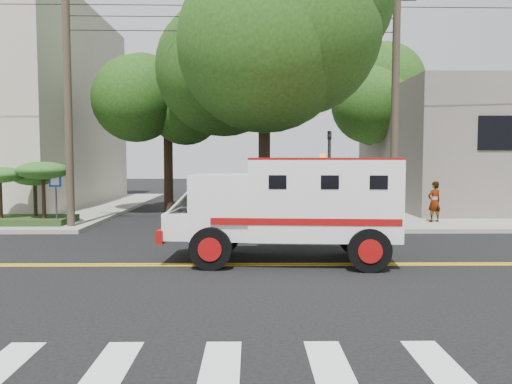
{
  "coord_description": "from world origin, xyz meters",
  "views": [
    {
      "loc": [
        0.98,
        -12.22,
        2.67
      ],
      "look_at": [
        1.15,
        3.05,
        1.6
      ],
      "focal_mm": 35.0,
      "sensor_mm": 36.0,
      "label": 1
    }
  ],
  "objects": [
    {
      "name": "ground",
      "position": [
        0.0,
        0.0,
        0.0
      ],
      "size": [
        100.0,
        100.0,
        0.0
      ],
      "primitive_type": "plane",
      "color": "black",
      "rests_on": "ground"
    },
    {
      "name": "sidewalk_ne",
      "position": [
        13.5,
        13.5,
        0.07
      ],
      "size": [
        17.0,
        17.0,
        0.15
      ],
      "primitive_type": "cube",
      "color": "gray",
      "rests_on": "ground"
    },
    {
      "name": "utility_pole_left",
      "position": [
        -5.6,
        6.0,
        4.5
      ],
      "size": [
        0.28,
        0.28,
        9.0
      ],
      "primitive_type": "cylinder",
      "color": "#382D23",
      "rests_on": "ground"
    },
    {
      "name": "utility_pole_right",
      "position": [
        6.3,
        6.2,
        4.5
      ],
      "size": [
        0.28,
        0.28,
        9.0
      ],
      "primitive_type": "cylinder",
      "color": "#382D23",
      "rests_on": "ground"
    },
    {
      "name": "tree_main",
      "position": [
        1.94,
        6.21,
        7.2
      ],
      "size": [
        6.08,
        5.7,
        9.85
      ],
      "color": "black",
      "rests_on": "ground"
    },
    {
      "name": "tree_left",
      "position": [
        -2.68,
        11.79,
        5.73
      ],
      "size": [
        4.48,
        4.2,
        7.7
      ],
      "color": "black",
      "rests_on": "ground"
    },
    {
      "name": "tree_right",
      "position": [
        8.84,
        15.77,
        6.09
      ],
      "size": [
        4.8,
        4.5,
        8.2
      ],
      "color": "black",
      "rests_on": "ground"
    },
    {
      "name": "traffic_signal",
      "position": [
        3.8,
        5.6,
        2.23
      ],
      "size": [
        0.15,
        0.18,
        3.6
      ],
      "color": "#3F3F42",
      "rests_on": "ground"
    },
    {
      "name": "accessibility_sign",
      "position": [
        -6.2,
        6.17,
        1.37
      ],
      "size": [
        0.45,
        0.1,
        2.02
      ],
      "color": "#3F3F42",
      "rests_on": "ground"
    },
    {
      "name": "palm_planter",
      "position": [
        -7.44,
        6.62,
        1.65
      ],
      "size": [
        3.52,
        2.63,
        2.36
      ],
      "color": "#1E3314",
      "rests_on": "sidewalk_nw"
    },
    {
      "name": "armored_truck",
      "position": [
        2.04,
        0.37,
        1.51
      ],
      "size": [
        5.97,
        2.7,
        2.66
      ],
      "rotation": [
        0.0,
        0.0,
        -0.07
      ],
      "color": "white",
      "rests_on": "ground"
    },
    {
      "name": "pedestrian_a",
      "position": [
        8.13,
        6.99,
        0.94
      ],
      "size": [
        0.67,
        0.55,
        1.59
      ],
      "primitive_type": "imported",
      "rotation": [
        0.0,
        0.0,
        3.48
      ],
      "color": "gray",
      "rests_on": "sidewalk_ne"
    },
    {
      "name": "pedestrian_b",
      "position": [
        6.42,
        6.84,
        1.02
      ],
      "size": [
        1.0,
        0.88,
        1.74
      ],
      "primitive_type": "imported",
      "rotation": [
        0.0,
        0.0,
        2.83
      ],
      "color": "gray",
      "rests_on": "sidewalk_ne"
    }
  ]
}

